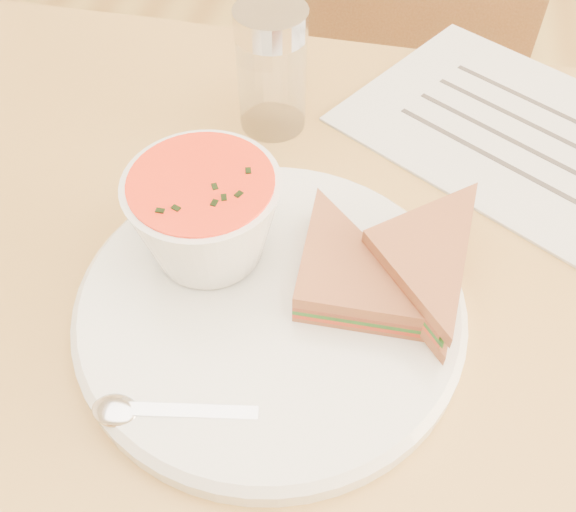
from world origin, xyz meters
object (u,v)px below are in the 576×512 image
(dining_table, at_px, (330,459))
(condiment_shaker, at_px, (272,70))
(plate, at_px, (270,307))
(chair_far, at_px, (371,162))
(soup_bowl, at_px, (206,221))

(dining_table, height_order, condiment_shaker, condiment_shaker)
(plate, distance_m, condiment_shaker, 0.24)
(chair_far, distance_m, plate, 0.58)
(condiment_shaker, bearing_deg, chair_far, 71.08)
(dining_table, xyz_separation_m, plate, (-0.06, -0.04, 0.38))
(soup_bowl, height_order, condiment_shaker, condiment_shaker)
(dining_table, bearing_deg, chair_far, 92.00)
(dining_table, bearing_deg, condiment_shaker, 120.60)
(chair_far, height_order, condiment_shaker, chair_far)
(dining_table, relative_size, soup_bowl, 8.48)
(chair_far, bearing_deg, soup_bowl, 81.59)
(soup_bowl, relative_size, condiment_shaker, 0.95)
(chair_far, height_order, soup_bowl, chair_far)
(plate, xyz_separation_m, condiment_shaker, (-0.05, 0.23, 0.05))
(chair_far, bearing_deg, dining_table, 95.75)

